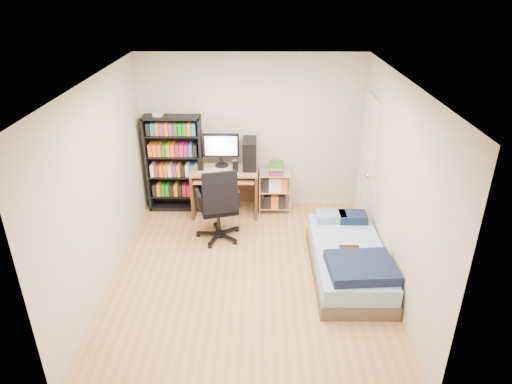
{
  "coord_description": "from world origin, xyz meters",
  "views": [
    {
      "loc": [
        0.14,
        -4.9,
        3.55
      ],
      "look_at": [
        0.09,
        0.4,
        0.99
      ],
      "focal_mm": 32.0,
      "sensor_mm": 36.0,
      "label": 1
    }
  ],
  "objects_px": {
    "media_shelf": "(175,163)",
    "computer_desk": "(231,171)",
    "office_chair": "(219,217)",
    "bed": "(349,260)"
  },
  "relations": [
    {
      "from": "media_shelf",
      "to": "office_chair",
      "type": "distance_m",
      "value": 1.32
    },
    {
      "from": "media_shelf",
      "to": "bed",
      "type": "xyz_separation_m",
      "value": [
        2.51,
        -1.86,
        -0.58
      ]
    },
    {
      "from": "computer_desk",
      "to": "office_chair",
      "type": "relative_size",
      "value": 1.16
    },
    {
      "from": "media_shelf",
      "to": "computer_desk",
      "type": "height_order",
      "value": "media_shelf"
    },
    {
      "from": "computer_desk",
      "to": "office_chair",
      "type": "distance_m",
      "value": 0.95
    },
    {
      "from": "computer_desk",
      "to": "bed",
      "type": "height_order",
      "value": "computer_desk"
    },
    {
      "from": "media_shelf",
      "to": "bed",
      "type": "distance_m",
      "value": 3.17
    },
    {
      "from": "computer_desk",
      "to": "office_chair",
      "type": "xyz_separation_m",
      "value": [
        -0.14,
        -0.87,
        -0.35
      ]
    },
    {
      "from": "office_chair",
      "to": "computer_desk",
      "type": "bearing_deg",
      "value": 65.55
    },
    {
      "from": "office_chair",
      "to": "bed",
      "type": "distance_m",
      "value": 1.95
    }
  ]
}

